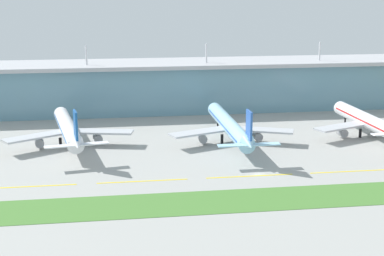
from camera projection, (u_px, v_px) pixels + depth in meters
ground_plane at (257, 174)px, 184.54m from camera, size 600.00×600.00×0.00m
terminal_building at (204, 85)px, 281.17m from camera, size 288.00×34.00×32.62m
airliner_near_middle at (68, 129)px, 216.48m from camera, size 48.14×63.97×18.90m
airliner_center at (230, 126)px, 221.01m from camera, size 48.80×70.94×18.90m
airliner_far_middle at (367, 121)px, 229.92m from camera, size 48.79×59.32×18.90m
taxiway_stripe_west at (29, 187)px, 172.79m from camera, size 28.00×0.70×0.04m
taxiway_stripe_mid_west at (142, 181)px, 177.59m from camera, size 28.00×0.70×0.04m
taxiway_stripe_centre at (250, 176)px, 182.40m from camera, size 28.00×0.70×0.04m
taxiway_stripe_mid_east at (351, 171)px, 187.20m from camera, size 28.00×0.70×0.04m
grass_verge at (278, 198)px, 163.00m from camera, size 300.00×18.00×0.10m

